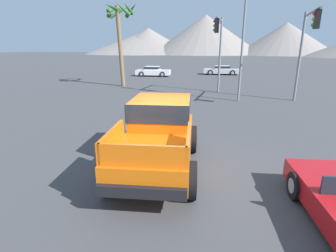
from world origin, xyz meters
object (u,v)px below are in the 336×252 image
(palm_tree_tall, at_px, (120,23))
(parked_car_white, at_px, (153,71))
(street_lamp_post, at_px, (244,23))
(orange_pickup_truck, at_px, (159,129))
(traffic_light_crosswalk, at_px, (307,39))
(parked_car_silver, at_px, (222,70))
(traffic_light_main, at_px, (219,41))

(palm_tree_tall, bearing_deg, parked_car_white, 92.54)
(street_lamp_post, bearing_deg, orange_pickup_truck, -99.36)
(traffic_light_crosswalk, xyz_separation_m, street_lamp_post, (-3.55, 0.35, 0.98))
(traffic_light_crosswalk, bearing_deg, orange_pickup_truck, -26.98)
(traffic_light_crosswalk, distance_m, palm_tree_tall, 14.77)
(parked_car_silver, bearing_deg, palm_tree_tall, 143.23)
(parked_car_silver, xyz_separation_m, traffic_light_crosswalk, (6.57, -17.77, 3.29))
(orange_pickup_truck, height_order, palm_tree_tall, palm_tree_tall)
(parked_car_silver, relative_size, traffic_light_main, 0.85)
(parked_car_silver, height_order, street_lamp_post, street_lamp_post)
(traffic_light_main, distance_m, palm_tree_tall, 9.08)
(parked_car_white, height_order, street_lamp_post, street_lamp_post)
(orange_pickup_truck, height_order, traffic_light_main, traffic_light_main)
(orange_pickup_truck, bearing_deg, parked_car_silver, 80.99)
(orange_pickup_truck, height_order, street_lamp_post, street_lamp_post)
(parked_car_white, relative_size, palm_tree_tall, 0.61)
(traffic_light_main, bearing_deg, parked_car_white, -139.95)
(parked_car_white, height_order, palm_tree_tall, palm_tree_tall)
(orange_pickup_truck, xyz_separation_m, parked_car_silver, (-1.24, 28.24, -0.51))
(orange_pickup_truck, distance_m, traffic_light_crosswalk, 12.07)
(traffic_light_main, xyz_separation_m, street_lamp_post, (1.74, -2.12, 1.02))
(parked_car_silver, distance_m, traffic_light_crosswalk, 19.23)
(parked_car_white, xyz_separation_m, palm_tree_tall, (0.40, -8.93, 4.81))
(parked_car_white, height_order, traffic_light_main, traffic_light_main)
(parked_car_white, bearing_deg, street_lamp_post, 31.47)
(orange_pickup_truck, distance_m, traffic_light_main, 13.22)
(traffic_light_main, relative_size, street_lamp_post, 0.68)
(parked_car_silver, xyz_separation_m, traffic_light_main, (1.28, -15.30, 3.24))
(parked_car_white, distance_m, palm_tree_tall, 10.15)
(parked_car_white, xyz_separation_m, traffic_light_crosswalk, (14.42, -13.33, 3.27))
(parked_car_silver, relative_size, traffic_light_crosswalk, 0.85)
(parked_car_white, bearing_deg, traffic_light_crosswalk, 38.76)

